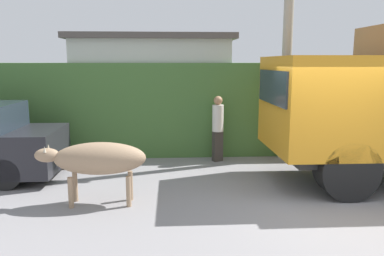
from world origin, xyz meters
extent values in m
plane|color=gray|center=(0.00, 0.00, 0.00)|extent=(60.00, 60.00, 0.00)
cube|color=#426B33|center=(0.00, 6.64, 1.28)|extent=(32.00, 5.62, 2.56)
cube|color=#B2BCAD|center=(-3.42, 5.15, 1.60)|extent=(4.33, 2.40, 3.19)
cube|color=#4C4742|center=(-3.42, 5.15, 3.27)|extent=(4.63, 2.70, 0.16)
cube|color=orange|center=(0.31, 1.47, 1.73)|extent=(2.22, 2.37, 1.94)
cube|color=#232D38|center=(-0.82, 1.47, 2.08)|extent=(0.04, 2.01, 0.68)
cylinder|color=black|center=(0.42, 0.55, 0.57)|extent=(1.15, 0.52, 1.15)
ellipsoid|color=#9E7F60|center=(-4.19, 0.54, 0.86)|extent=(1.66, 0.59, 0.59)
ellipsoid|color=#9E7F60|center=(-5.13, 0.54, 0.94)|extent=(0.44, 0.26, 0.26)
cone|color=#B7AD93|center=(-5.13, 0.43, 1.06)|extent=(0.06, 0.06, 0.11)
cone|color=#B7AD93|center=(-5.13, 0.64, 1.06)|extent=(0.06, 0.06, 0.11)
cylinder|color=#9E7F60|center=(-4.70, 0.37, 0.28)|extent=(0.09, 0.09, 0.56)
cylinder|color=#9E7F60|center=(-4.70, 0.70, 0.28)|extent=(0.09, 0.09, 0.56)
cylinder|color=#9E7F60|center=(-3.68, 0.37, 0.28)|extent=(0.09, 0.09, 0.56)
cylinder|color=#9E7F60|center=(-3.68, 0.70, 0.28)|extent=(0.09, 0.09, 0.56)
cylinder|color=black|center=(-6.29, 1.48, 0.33)|extent=(0.66, 0.29, 0.66)
cube|color=#38332D|center=(-1.68, 3.44, 0.40)|extent=(0.29, 0.24, 0.80)
cylinder|color=silver|center=(-1.68, 3.44, 1.15)|extent=(0.38, 0.38, 0.69)
sphere|color=#A87A56|center=(-1.68, 3.44, 1.61)|extent=(0.23, 0.23, 0.23)
cylinder|color=#9E998E|center=(0.14, 3.67, 3.44)|extent=(0.25, 0.25, 6.87)
camera|label=1|loc=(-2.91, -6.11, 2.57)|focal=35.00mm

